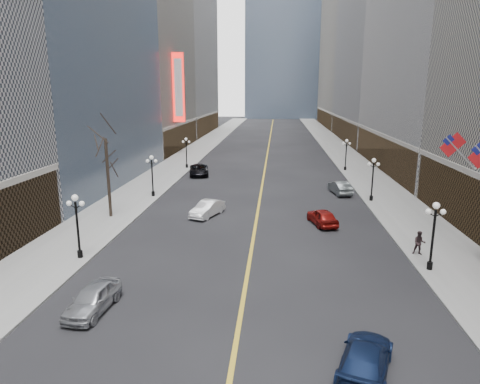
% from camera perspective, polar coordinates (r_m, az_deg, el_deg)
% --- Properties ---
extents(sidewalk_east, '(6.00, 230.00, 0.15)m').
position_cam_1_polar(sidewalk_east, '(68.96, 15.15, 3.37)').
color(sidewalk_east, gray).
rests_on(sidewalk_east, ground).
extents(sidewalk_west, '(6.00, 230.00, 0.15)m').
position_cam_1_polar(sidewalk_west, '(69.66, -8.20, 3.79)').
color(sidewalk_west, gray).
rests_on(sidewalk_west, ground).
extents(lane_line, '(0.25, 200.00, 0.02)m').
position_cam_1_polar(lane_line, '(77.76, 3.62, 4.84)').
color(lane_line, gold).
rests_on(lane_line, ground).
extents(bldg_east_c, '(26.60, 40.60, 48.80)m').
position_cam_1_polar(bldg_east_c, '(107.43, 21.34, 19.28)').
color(bldg_east_c, '#98989B').
rests_on(bldg_east_c, ground).
extents(bldg_east_d, '(26.60, 46.60, 62.80)m').
position_cam_1_polar(bldg_east_d, '(149.89, 16.80, 20.37)').
color(bldg_east_d, '#A19985').
rests_on(bldg_east_d, ground).
extents(bldg_west_c, '(26.60, 30.60, 50.80)m').
position_cam_1_polar(bldg_west_c, '(90.69, -16.72, 21.52)').
color(bldg_west_c, '#A19985').
rests_on(bldg_west_c, ground).
extents(streetlamp_east_1, '(1.26, 0.44, 4.52)m').
position_cam_1_polar(streetlamp_east_1, '(29.98, 24.43, -4.51)').
color(streetlamp_east_1, black).
rests_on(streetlamp_east_1, sidewalk_east).
extents(streetlamp_east_2, '(1.26, 0.44, 4.52)m').
position_cam_1_polar(streetlamp_east_2, '(46.81, 17.29, 2.18)').
color(streetlamp_east_2, black).
rests_on(streetlamp_east_2, sidewalk_east).
extents(streetlamp_east_3, '(1.26, 0.44, 4.52)m').
position_cam_1_polar(streetlamp_east_3, '(64.27, 13.97, 5.29)').
color(streetlamp_east_3, black).
rests_on(streetlamp_east_3, sidewalk_east).
extents(streetlamp_west_1, '(1.26, 0.44, 4.52)m').
position_cam_1_polar(streetlamp_west_1, '(31.30, -20.92, -3.46)').
color(streetlamp_west_1, black).
rests_on(streetlamp_west_1, sidewalk_west).
extents(streetlamp_west_2, '(1.26, 0.44, 4.52)m').
position_cam_1_polar(streetlamp_west_2, '(47.66, -11.64, 2.71)').
color(streetlamp_west_2, black).
rests_on(streetlamp_west_2, sidewalk_west).
extents(streetlamp_west_3, '(1.26, 0.44, 4.52)m').
position_cam_1_polar(streetlamp_west_3, '(64.90, -7.17, 5.65)').
color(streetlamp_west_3, black).
rests_on(streetlamp_west_3, sidewalk_west).
extents(flag_5, '(2.87, 0.12, 2.87)m').
position_cam_1_polar(flag_5, '(36.76, 26.72, 5.39)').
color(flag_5, '#B2B2B7').
rests_on(flag_5, ground).
extents(theatre_marquee, '(2.00, 0.55, 12.00)m').
position_cam_1_polar(theatre_marquee, '(78.88, -8.19, 13.60)').
color(theatre_marquee, red).
rests_on(theatre_marquee, ground).
extents(tree_west_far, '(3.60, 3.60, 7.92)m').
position_cam_1_polar(tree_west_far, '(40.25, -17.41, 5.26)').
color(tree_west_far, '#2D231C').
rests_on(tree_west_far, sidewalk_west).
extents(car_nb_near, '(2.08, 4.40, 1.45)m').
position_cam_1_polar(car_nb_near, '(24.67, -19.05, -13.27)').
color(car_nb_near, '#ACAFB4').
rests_on(car_nb_near, ground).
extents(car_nb_mid, '(3.00, 4.62, 1.44)m').
position_cam_1_polar(car_nb_mid, '(40.19, -4.36, -2.22)').
color(car_nb_mid, silver).
rests_on(car_nb_mid, ground).
extents(car_nb_far, '(3.54, 5.88, 1.53)m').
position_cam_1_polar(car_nb_far, '(59.69, -5.50, 2.95)').
color(car_nb_far, black).
rests_on(car_nb_far, ground).
extents(car_sb_near, '(3.39, 5.15, 1.39)m').
position_cam_1_polar(car_sb_near, '(19.63, 16.37, -20.58)').
color(car_sb_near, '#122045').
rests_on(car_sb_near, ground).
extents(car_sb_mid, '(2.77, 4.53, 1.44)m').
position_cam_1_polar(car_sb_mid, '(38.19, 10.91, -3.26)').
color(car_sb_mid, maroon).
rests_on(car_sb_mid, ground).
extents(car_sb_far, '(2.39, 4.76, 1.50)m').
position_cam_1_polar(car_sb_far, '(49.99, 13.19, 0.60)').
color(car_sb_far, '#555D5E').
rests_on(car_sb_far, ground).
extents(ped_east_walk, '(0.90, 0.60, 1.72)m').
position_cam_1_polar(ped_east_walk, '(32.92, 22.81, -6.28)').
color(ped_east_walk, black).
rests_on(ped_east_walk, sidewalk_east).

